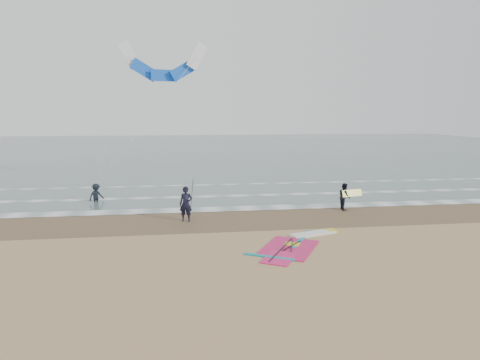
{
  "coord_description": "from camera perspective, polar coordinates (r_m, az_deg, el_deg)",
  "views": [
    {
      "loc": [
        -3.65,
        -15.57,
        5.51
      ],
      "look_at": [
        -0.84,
        5.0,
        2.2
      ],
      "focal_mm": 32.0,
      "sensor_mm": 36.0,
      "label": 1
    }
  ],
  "objects": [
    {
      "name": "person_wading",
      "position": [
        27.73,
        -18.66,
        -1.3
      ],
      "size": [
        1.09,
        1.08,
        1.51
      ],
      "primitive_type": "imported",
      "rotation": [
        0.0,
        0.0,
        0.76
      ],
      "color": "black",
      "rests_on": "ground"
    },
    {
      "name": "foam_waterline",
      "position": [
        26.84,
        0.2,
        -2.73
      ],
      "size": [
        120.0,
        9.15,
        0.02
      ],
      "color": "white",
      "rests_on": "ground"
    },
    {
      "name": "carried_kiteboard",
      "position": [
        25.02,
        14.7,
        -1.7
      ],
      "size": [
        1.3,
        0.51,
        0.39
      ],
      "color": "yellow",
      "rests_on": "ground"
    },
    {
      "name": "ground",
      "position": [
        16.92,
        5.19,
        -9.99
      ],
      "size": [
        120.0,
        120.0,
        0.0
      ],
      "primitive_type": "plane",
      "color": "tan",
      "rests_on": "ground"
    },
    {
      "name": "sea_water",
      "position": [
        63.92,
        -4.5,
        4.1
      ],
      "size": [
        120.0,
        80.0,
        0.02
      ],
      "primitive_type": "cube",
      "color": "#47605E",
      "rests_on": "ground"
    },
    {
      "name": "surf_kite",
      "position": [
        31.9,
        -10.16,
        14.77
      ],
      "size": [
        7.33,
        5.3,
        9.53
      ],
      "color": "white",
      "rests_on": "ground"
    },
    {
      "name": "wet_sand_band",
      "position": [
        22.56,
        1.77,
        -5.07
      ],
      "size": [
        120.0,
        5.0,
        0.01
      ],
      "primitive_type": "cube",
      "color": "brown",
      "rests_on": "ground"
    },
    {
      "name": "windsurf_rig",
      "position": [
        18.31,
        7.6,
        -8.44
      ],
      "size": [
        4.76,
        4.51,
        0.11
      ],
      "color": "white",
      "rests_on": "ground"
    },
    {
      "name": "person_walking",
      "position": [
        25.0,
        13.75,
        -2.15
      ],
      "size": [
        0.63,
        0.78,
        1.53
      ],
      "primitive_type": "imported",
      "rotation": [
        0.0,
        0.0,
        1.5
      ],
      "color": "black",
      "rests_on": "ground"
    },
    {
      "name": "person_standing",
      "position": [
        21.84,
        -7.22,
        -3.2
      ],
      "size": [
        0.74,
        0.57,
        1.8
      ],
      "primitive_type": "imported",
      "rotation": [
        0.0,
        0.0,
        -0.23
      ],
      "color": "black",
      "rests_on": "ground"
    },
    {
      "name": "held_pole",
      "position": [
        21.76,
        -6.45,
        -2.1
      ],
      "size": [
        0.17,
        0.86,
        1.82
      ],
      "color": "black",
      "rests_on": "ground"
    }
  ]
}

